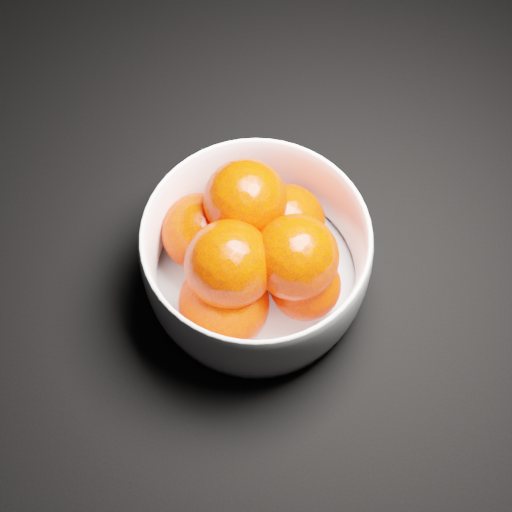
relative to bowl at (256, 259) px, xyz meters
name	(u,v)px	position (x,y,z in m)	size (l,w,h in m)	color
bowl	(256,259)	(0.00, 0.00, 0.00)	(0.19, 0.19, 0.09)	white
orange_pile	(251,253)	(0.00, 0.00, 0.01)	(0.15, 0.15, 0.11)	#FF2300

